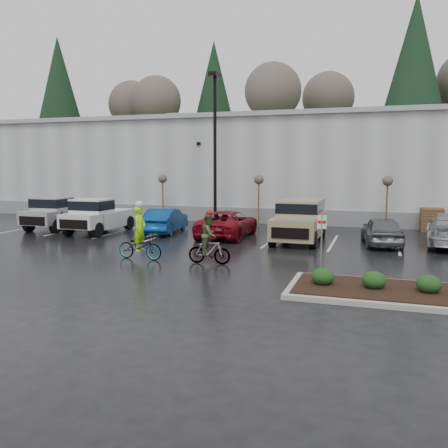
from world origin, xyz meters
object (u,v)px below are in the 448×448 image
(fire_lane_sign, at_px, (322,238))
(pickup_white, at_px, (101,215))
(lamppost, at_px, (215,133))
(sapling_east, at_px, (388,184))
(sapling_west, at_px, (163,181))
(pallet_stack_a, at_px, (432,219))
(cyclist_hivis, at_px, (140,241))
(suv_tan, at_px, (299,221))
(pickup_silver, at_px, (62,212))
(sapling_mid, at_px, (259,182))
(cyclist_olive, at_px, (209,244))
(car_red, at_px, (228,224))
(car_grey, at_px, (382,231))
(car_blue, at_px, (165,220))

(fire_lane_sign, bearing_deg, pickup_white, 150.14)
(fire_lane_sign, distance_m, pickup_white, 15.18)
(lamppost, relative_size, sapling_east, 2.88)
(sapling_west, bearing_deg, fire_lane_sign, -47.33)
(pallet_stack_a, bearing_deg, cyclist_hivis, -134.02)
(sapling_west, bearing_deg, suv_tan, -26.95)
(lamppost, height_order, pallet_stack_a, lamppost)
(pallet_stack_a, distance_m, pickup_silver, 21.68)
(sapling_mid, distance_m, suv_tan, 6.23)
(suv_tan, xyz_separation_m, cyclist_olive, (-2.42, -6.51, -0.25))
(suv_tan, bearing_deg, pickup_white, -178.70)
(sapling_east, bearing_deg, pickup_silver, -165.76)
(pickup_silver, bearing_deg, sapling_east, 14.24)
(sapling_east, height_order, fire_lane_sign, sapling_east)
(fire_lane_sign, height_order, pickup_silver, fire_lane_sign)
(fire_lane_sign, relative_size, car_red, 0.44)
(sapling_west, height_order, car_red, sapling_west)
(lamppost, height_order, cyclist_hivis, lamppost)
(fire_lane_sign, bearing_deg, cyclist_hivis, 170.01)
(sapling_west, bearing_deg, pallet_stack_a, 3.47)
(suv_tan, bearing_deg, sapling_mid, 123.61)
(suv_tan, bearing_deg, car_grey, 1.19)
(sapling_mid, distance_m, sapling_east, 7.50)
(sapling_mid, xyz_separation_m, cyclist_olive, (0.90, -11.50, -1.94))
(car_blue, height_order, suv_tan, suv_tan)
(car_blue, height_order, car_grey, car_blue)
(sapling_mid, height_order, fire_lane_sign, sapling_mid)
(pickup_white, bearing_deg, car_grey, 1.27)
(suv_tan, distance_m, car_grey, 3.96)
(lamppost, bearing_deg, cyclist_hivis, -87.72)
(sapling_west, bearing_deg, pickup_white, -104.55)
(sapling_west, xyz_separation_m, cyclist_olive, (7.40, -11.50, -1.94))
(sapling_west, relative_size, suv_tan, 0.63)
(sapling_west, relative_size, fire_lane_sign, 1.45)
(pickup_silver, relative_size, car_red, 1.03)
(car_red, bearing_deg, sapling_east, -149.88)
(sapling_west, relative_size, pickup_silver, 0.62)
(car_blue, distance_m, car_red, 3.79)
(car_red, bearing_deg, suv_tan, 175.57)
(suv_tan, bearing_deg, sapling_west, 153.05)
(sapling_east, relative_size, cyclist_hivis, 1.35)
(sapling_mid, relative_size, pickup_silver, 0.62)
(pickup_white, distance_m, car_grey, 15.12)
(sapling_mid, distance_m, pickup_silver, 12.01)
(pallet_stack_a, relative_size, fire_lane_sign, 0.61)
(pickup_silver, bearing_deg, suv_tan, -1.26)
(pickup_silver, bearing_deg, sapling_mid, 23.17)
(suv_tan, bearing_deg, cyclist_olive, -110.37)
(sapling_east, distance_m, fire_lane_sign, 13.06)
(lamppost, height_order, sapling_mid, lamppost)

